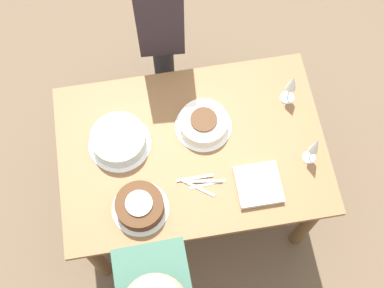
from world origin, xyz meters
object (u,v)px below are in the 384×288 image
at_px(wine_glass_far, 292,84).
at_px(cake_front_chocolate, 140,206).
at_px(wine_glass_near, 315,146).
at_px(cake_center_white, 204,123).
at_px(cake_back_decorated, 119,140).

bearing_deg(wine_glass_far, cake_front_chocolate, -150.53).
bearing_deg(wine_glass_near, cake_center_white, 152.48).
relative_size(cake_center_white, cake_front_chocolate, 1.05).
bearing_deg(cake_front_chocolate, wine_glass_far, 29.47).
xyz_separation_m(cake_front_chocolate, cake_back_decorated, (-0.06, 0.33, 0.00)).
bearing_deg(cake_front_chocolate, cake_center_white, 45.57).
bearing_deg(cake_center_white, wine_glass_far, 11.17).
distance_m(cake_center_white, cake_front_chocolate, 0.50).
bearing_deg(cake_back_decorated, wine_glass_far, 7.46).
relative_size(cake_front_chocolate, wine_glass_near, 1.24).
height_order(cake_center_white, cake_back_decorated, cake_back_decorated).
bearing_deg(cake_back_decorated, wine_glass_near, -13.97).
distance_m(cake_center_white, wine_glass_near, 0.52).
distance_m(cake_front_chocolate, cake_back_decorated, 0.33).
height_order(cake_back_decorated, wine_glass_near, wine_glass_near).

